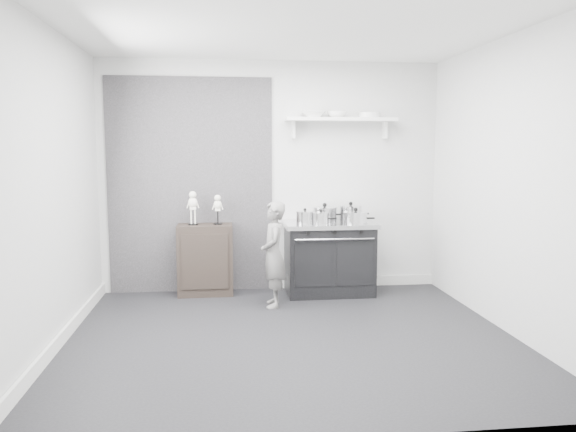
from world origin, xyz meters
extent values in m
plane|color=black|center=(0.00, 0.00, 0.00)|extent=(4.00, 4.00, 0.00)
cube|color=silver|center=(0.00, 1.80, 1.35)|extent=(4.00, 0.02, 2.70)
cube|color=silver|center=(0.00, -1.80, 1.35)|extent=(4.00, 0.02, 2.70)
cube|color=silver|center=(-2.00, 0.00, 1.35)|extent=(0.02, 3.60, 2.70)
cube|color=silver|center=(2.00, 0.00, 1.35)|extent=(0.02, 3.60, 2.70)
cube|color=silver|center=(0.00, 0.00, 2.70)|extent=(4.00, 3.60, 0.02)
cube|color=black|center=(-0.95, 1.79, 1.25)|extent=(1.90, 0.02, 2.50)
cube|color=silver|center=(1.00, 1.78, 0.06)|extent=(2.00, 0.03, 0.12)
cube|color=silver|center=(-1.98, 0.00, 0.06)|extent=(0.03, 3.60, 0.12)
cube|color=white|center=(0.80, 1.67, 2.02)|extent=(1.30, 0.26, 0.04)
cube|color=white|center=(0.25, 1.74, 1.90)|extent=(0.03, 0.12, 0.20)
cube|color=white|center=(1.35, 1.74, 1.90)|extent=(0.03, 0.12, 0.20)
cube|color=black|center=(0.64, 1.48, 0.39)|extent=(0.99, 0.59, 0.79)
cube|color=silver|center=(0.64, 1.48, 0.81)|extent=(1.04, 0.63, 0.05)
cube|color=black|center=(0.40, 1.18, 0.41)|extent=(0.41, 0.02, 0.51)
cube|color=black|center=(0.87, 1.18, 0.41)|extent=(0.41, 0.02, 0.51)
cylinder|color=silver|center=(0.64, 1.15, 0.69)|extent=(0.89, 0.02, 0.02)
cylinder|color=black|center=(0.34, 1.17, 0.77)|extent=(0.04, 0.03, 0.04)
cylinder|color=black|center=(0.64, 1.17, 0.77)|extent=(0.04, 0.03, 0.04)
cylinder|color=black|center=(0.93, 1.17, 0.77)|extent=(0.04, 0.03, 0.04)
cube|color=black|center=(-0.79, 1.61, 0.41)|extent=(0.63, 0.37, 0.82)
imported|color=slate|center=(-0.05, 1.01, 0.56)|extent=(0.28, 0.42, 1.13)
cylinder|color=silver|center=(0.34, 1.40, 0.90)|extent=(0.20, 0.20, 0.12)
cylinder|color=silver|center=(0.34, 1.40, 0.97)|extent=(0.20, 0.20, 0.01)
sphere|color=black|center=(0.34, 1.40, 0.99)|extent=(0.04, 0.04, 0.04)
cylinder|color=black|center=(0.48, 1.40, 0.90)|extent=(0.10, 0.02, 0.02)
cylinder|color=silver|center=(0.60, 1.61, 0.91)|extent=(0.28, 0.28, 0.15)
cylinder|color=silver|center=(0.60, 1.61, 0.99)|extent=(0.29, 0.29, 0.01)
sphere|color=black|center=(0.60, 1.61, 1.02)|extent=(0.05, 0.05, 0.05)
cylinder|color=black|center=(0.79, 1.61, 0.91)|extent=(0.10, 0.02, 0.02)
cylinder|color=silver|center=(0.91, 1.59, 0.92)|extent=(0.26, 0.26, 0.16)
cylinder|color=silver|center=(0.91, 1.59, 1.01)|extent=(0.26, 0.26, 0.02)
sphere|color=black|center=(0.91, 1.59, 1.04)|extent=(0.05, 0.05, 0.05)
cylinder|color=black|center=(1.08, 1.59, 0.92)|extent=(0.10, 0.02, 0.02)
cylinder|color=silver|center=(0.90, 1.31, 0.90)|extent=(0.26, 0.26, 0.12)
cylinder|color=silver|center=(0.90, 1.31, 0.97)|extent=(0.27, 0.27, 0.01)
sphere|color=black|center=(0.90, 1.31, 1.00)|extent=(0.05, 0.05, 0.05)
cylinder|color=black|center=(1.07, 1.31, 0.90)|extent=(0.10, 0.02, 0.02)
cylinder|color=silver|center=(0.51, 1.34, 0.90)|extent=(0.18, 0.18, 0.12)
cylinder|color=silver|center=(0.51, 1.34, 0.96)|extent=(0.19, 0.19, 0.01)
sphere|color=black|center=(0.51, 1.34, 0.99)|extent=(0.03, 0.03, 0.03)
cylinder|color=black|center=(0.64, 1.34, 0.90)|extent=(0.10, 0.02, 0.02)
imported|color=white|center=(0.47, 1.67, 2.07)|extent=(0.27, 0.27, 0.07)
imported|color=white|center=(0.75, 1.67, 2.08)|extent=(0.22, 0.22, 0.07)
cylinder|color=silver|center=(1.14, 1.67, 2.07)|extent=(0.25, 0.25, 0.06)
camera|label=1|loc=(-0.59, -4.83, 1.68)|focal=35.00mm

